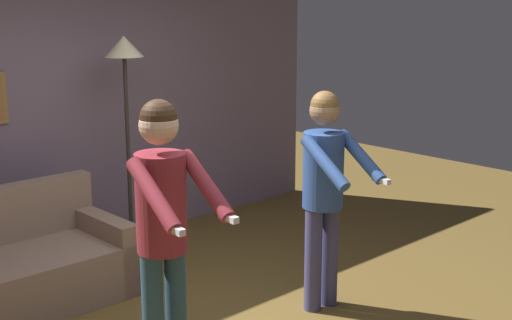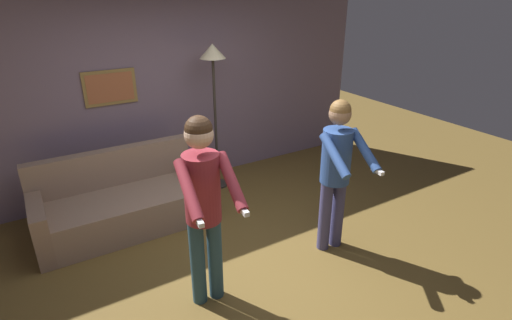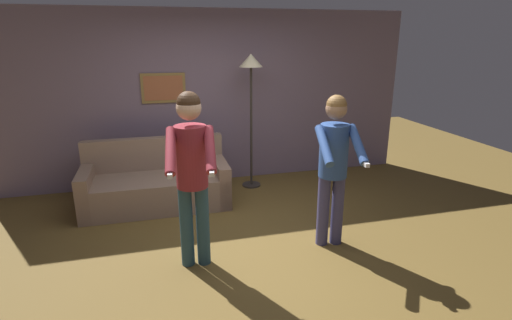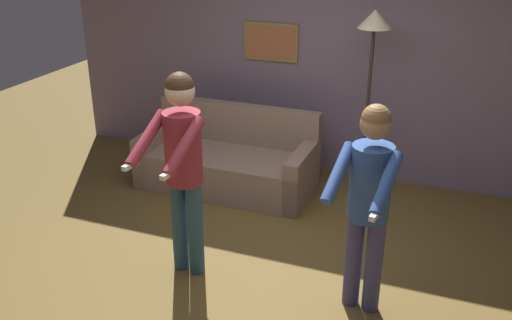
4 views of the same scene
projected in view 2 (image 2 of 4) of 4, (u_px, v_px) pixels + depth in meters
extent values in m
plane|color=brown|center=(245.00, 265.00, 4.10)|extent=(12.00, 12.00, 0.00)
cube|color=slate|center=(161.00, 95.00, 5.32)|extent=(6.40, 0.06, 2.60)
cube|color=olive|center=(110.00, 87.00, 4.91)|extent=(0.64, 0.02, 0.43)
cube|color=#AE603B|center=(110.00, 88.00, 4.90)|extent=(0.56, 0.01, 0.35)
cube|color=gray|center=(124.00, 212.00, 4.67)|extent=(1.91, 0.86, 0.42)
cube|color=gray|center=(112.00, 167.00, 4.77)|extent=(1.90, 0.15, 0.45)
cube|color=#8B6F5A|center=(40.00, 227.00, 4.22)|extent=(0.17, 0.85, 0.58)
cube|color=#91735F|center=(193.00, 188.00, 5.04)|extent=(0.17, 0.85, 0.58)
cylinder|color=#332D28|center=(218.00, 184.00, 5.75)|extent=(0.28, 0.28, 0.02)
cylinder|color=#332D28|center=(216.00, 125.00, 5.39)|extent=(0.04, 0.04, 1.77)
cone|color=#F9EAB7|center=(212.00, 51.00, 5.00)|extent=(0.34, 0.34, 0.18)
cylinder|color=#2C4F61|center=(198.00, 263.00, 3.48)|extent=(0.13, 0.13, 0.84)
cylinder|color=#2C4F61|center=(215.00, 258.00, 3.54)|extent=(0.13, 0.13, 0.84)
cylinder|color=maroon|center=(202.00, 188.00, 3.22)|extent=(0.30, 0.30, 0.59)
sphere|color=#D8AD8E|center=(199.00, 134.00, 3.04)|extent=(0.23, 0.23, 0.23)
sphere|color=#382314|center=(199.00, 129.00, 3.02)|extent=(0.22, 0.22, 0.22)
cylinder|color=maroon|center=(188.00, 190.00, 2.92)|extent=(0.14, 0.50, 0.35)
cube|color=white|center=(199.00, 221.00, 2.79)|extent=(0.06, 0.15, 0.04)
cylinder|color=maroon|center=(231.00, 181.00, 3.05)|extent=(0.14, 0.50, 0.35)
cube|color=white|center=(243.00, 210.00, 2.92)|extent=(0.06, 0.15, 0.04)
cylinder|color=#434171|center=(325.00, 216.00, 4.22)|extent=(0.13, 0.13, 0.79)
cylinder|color=#434171|center=(338.00, 213.00, 4.28)|extent=(0.13, 0.13, 0.79)
cylinder|color=#2D4C8C|center=(336.00, 156.00, 3.98)|extent=(0.30, 0.30, 0.56)
sphere|color=#9E7556|center=(340.00, 114.00, 3.80)|extent=(0.22, 0.22, 0.22)
sphere|color=brown|center=(340.00, 110.00, 3.79)|extent=(0.21, 0.21, 0.21)
cylinder|color=#2D4C8C|center=(335.00, 156.00, 3.69)|extent=(0.15, 0.47, 0.34)
cylinder|color=#2D4C8C|center=(365.00, 150.00, 3.82)|extent=(0.15, 0.47, 0.34)
cube|color=white|center=(377.00, 171.00, 3.70)|extent=(0.06, 0.15, 0.04)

